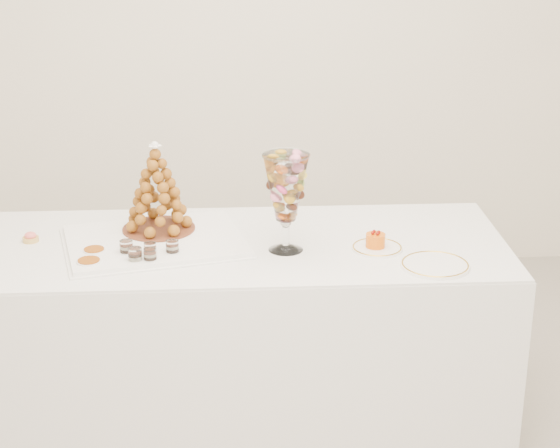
{
  "coord_description": "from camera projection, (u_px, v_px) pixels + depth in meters",
  "views": [
    {
      "loc": [
        -0.25,
        -3.01,
        2.16
      ],
      "look_at": [
        0.0,
        0.22,
        0.93
      ],
      "focal_mm": 60.0,
      "sensor_mm": 36.0,
      "label": 1
    }
  ],
  "objects": [
    {
      "name": "verrine_c",
      "position": [
        172.0,
        249.0,
        3.51
      ],
      "size": [
        0.06,
        0.06,
        0.07
      ],
      "primitive_type": "cylinder",
      "rotation": [
        0.0,
        0.0,
        -0.18
      ],
      "color": "white",
      "rests_on": "buffet_table"
    },
    {
      "name": "buffet_table",
      "position": [
        242.0,
        334.0,
        3.79
      ],
      "size": [
        2.11,
        0.88,
        0.8
      ],
      "rotation": [
        0.0,
        0.0,
        -0.02
      ],
      "color": "white",
      "rests_on": "ground"
    },
    {
      "name": "lace_tray",
      "position": [
        155.0,
        241.0,
        3.64
      ],
      "size": [
        0.75,
        0.63,
        0.02
      ],
      "primitive_type": "cube",
      "rotation": [
        0.0,
        0.0,
        0.21
      ],
      "color": "white",
      "rests_on": "buffet_table"
    },
    {
      "name": "ramekin_front",
      "position": [
        89.0,
        264.0,
        3.42
      ],
      "size": [
        0.09,
        0.09,
        0.03
      ],
      "primitive_type": "cylinder",
      "color": "white",
      "rests_on": "buffet_table"
    },
    {
      "name": "cake_plate",
      "position": [
        377.0,
        248.0,
        3.6
      ],
      "size": [
        0.19,
        0.19,
        0.01
      ],
      "primitive_type": "cylinder",
      "color": "white",
      "rests_on": "buffet_table"
    },
    {
      "name": "ramekin_back",
      "position": [
        94.0,
        253.0,
        3.53
      ],
      "size": [
        0.08,
        0.08,
        0.03
      ],
      "primitive_type": "cylinder",
      "color": "white",
      "rests_on": "buffet_table"
    },
    {
      "name": "pink_tart",
      "position": [
        31.0,
        238.0,
        3.67
      ],
      "size": [
        0.06,
        0.06,
        0.04
      ],
      "color": "tan",
      "rests_on": "buffet_table"
    },
    {
      "name": "verrine_b",
      "position": [
        150.0,
        251.0,
        3.5
      ],
      "size": [
        0.06,
        0.06,
        0.06
      ],
      "primitive_type": "cylinder",
      "rotation": [
        0.0,
        0.0,
        -0.28
      ],
      "color": "white",
      "rests_on": "buffet_table"
    },
    {
      "name": "verrine_a",
      "position": [
        126.0,
        249.0,
        3.51
      ],
      "size": [
        0.05,
        0.05,
        0.07
      ],
      "primitive_type": "cylinder",
      "rotation": [
        0.0,
        0.0,
        -0.07
      ],
      "color": "white",
      "rests_on": "buffet_table"
    },
    {
      "name": "verrine_e",
      "position": [
        150.0,
        257.0,
        3.44
      ],
      "size": [
        0.06,
        0.06,
        0.06
      ],
      "primitive_type": "cylinder",
      "rotation": [
        0.0,
        0.0,
        0.2
      ],
      "color": "white",
      "rests_on": "buffet_table"
    },
    {
      "name": "verrine_d",
      "position": [
        135.0,
        257.0,
        3.44
      ],
      "size": [
        0.06,
        0.06,
        0.07
      ],
      "primitive_type": "cylinder",
      "rotation": [
        0.0,
        0.0,
        0.25
      ],
      "color": "white",
      "rests_on": "buffet_table"
    },
    {
      "name": "mousse_cake",
      "position": [
        375.0,
        240.0,
        3.59
      ],
      "size": [
        0.07,
        0.07,
        0.07
      ],
      "color": "orange",
      "rests_on": "cake_plate"
    },
    {
      "name": "croquembouche",
      "position": [
        157.0,
        187.0,
        3.67
      ],
      "size": [
        0.29,
        0.29,
        0.36
      ],
      "rotation": [
        0.0,
        0.0,
        0.05
      ],
      "color": "brown",
      "rests_on": "lace_tray"
    },
    {
      "name": "spare_plate",
      "position": [
        435.0,
        265.0,
        3.44
      ],
      "size": [
        0.25,
        0.25,
        0.01
      ],
      "primitive_type": "cylinder",
      "color": "white",
      "rests_on": "buffet_table"
    },
    {
      "name": "macaron_vase",
      "position": [
        286.0,
        189.0,
        3.5
      ],
      "size": [
        0.17,
        0.17,
        0.38
      ],
      "color": "white",
      "rests_on": "buffet_table"
    }
  ]
}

